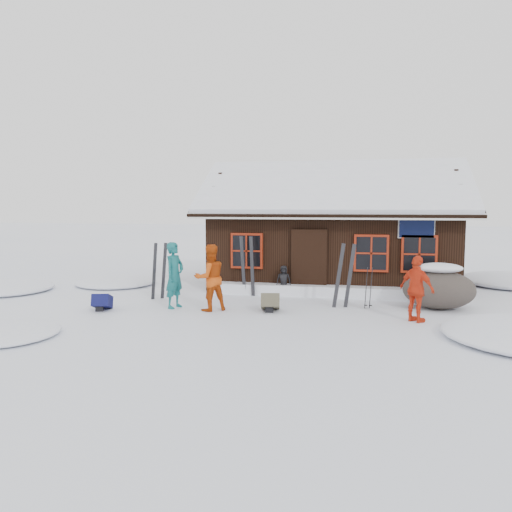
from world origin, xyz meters
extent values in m
plane|color=white|center=(0.00, 0.00, 0.00)|extent=(120.00, 120.00, 0.00)
cube|color=black|center=(1.50, 5.00, 1.25)|extent=(8.00, 5.00, 2.50)
cube|color=black|center=(1.50, 3.52, 3.35)|extent=(8.90, 3.14, 1.88)
cube|color=black|center=(1.50, 6.47, 3.35)|extent=(8.90, 3.14, 1.88)
cube|color=white|center=(1.50, 3.52, 3.49)|extent=(8.72, 3.07, 1.86)
cube|color=white|center=(1.50, 6.47, 3.49)|extent=(8.72, 3.07, 1.86)
cube|color=white|center=(1.50, 5.00, 4.22)|extent=(8.81, 0.22, 0.14)
cube|color=silver|center=(1.50, 2.05, 2.48)|extent=(8.90, 0.10, 0.20)
cube|color=black|center=(0.90, 2.45, 1.00)|extent=(1.00, 0.10, 2.00)
cube|color=black|center=(4.10, 2.42, 2.15)|extent=(1.00, 0.06, 0.60)
cube|color=maroon|center=(-1.10, 2.44, 1.35)|extent=(1.04, 0.10, 1.14)
cube|color=black|center=(-1.10, 2.40, 1.35)|extent=(0.90, 0.04, 1.00)
cube|color=maroon|center=(2.80, 2.44, 1.35)|extent=(1.04, 0.10, 1.14)
cube|color=black|center=(2.80, 2.40, 1.35)|extent=(0.90, 0.04, 1.00)
cube|color=maroon|center=(4.20, 2.44, 1.35)|extent=(1.04, 0.10, 1.14)
cube|color=black|center=(4.20, 2.40, 1.35)|extent=(0.90, 0.04, 1.00)
cube|color=white|center=(1.50, 2.25, 0.17)|extent=(7.60, 0.60, 0.35)
ellipsoid|color=white|center=(-6.00, 3.00, 0.00)|extent=(2.80, 2.80, 0.34)
ellipsoid|color=white|center=(-5.00, -4.00, 0.00)|extent=(2.40, 2.40, 0.29)
ellipsoid|color=white|center=(-9.00, 1.00, 0.00)|extent=(3.20, 3.20, 0.38)
imported|color=#145D5F|center=(-2.48, -0.36, 0.90)|extent=(0.60, 0.75, 1.81)
imported|color=#BA430D|center=(-1.42, -0.52, 0.89)|extent=(1.09, 1.07, 1.77)
imported|color=red|center=(3.82, -0.75, 0.80)|extent=(0.96, 0.93, 1.61)
imported|color=black|center=(0.14, 2.20, 0.47)|extent=(0.48, 0.33, 0.94)
ellipsoid|color=#483F39|center=(4.58, 0.98, 0.52)|extent=(1.91, 1.43, 1.05)
ellipsoid|color=white|center=(4.58, 0.98, 0.99)|extent=(1.20, 0.87, 0.27)
cube|color=black|center=(-3.56, 0.75, 0.82)|extent=(0.18, 0.19, 1.74)
cube|color=black|center=(-3.31, 0.89, 0.82)|extent=(0.25, 0.07, 1.74)
cube|color=black|center=(-1.11, 1.96, 0.90)|extent=(0.22, 0.08, 1.90)
cube|color=black|center=(-0.81, 1.90, 0.90)|extent=(0.20, 0.12, 1.90)
cube|color=black|center=(1.91, 0.63, 0.86)|extent=(0.34, 0.13, 1.82)
cube|color=black|center=(2.21, 0.61, 0.86)|extent=(0.33, 0.17, 1.82)
cylinder|color=black|center=(2.65, 0.65, 0.55)|extent=(0.08, 0.10, 1.17)
cylinder|color=black|center=(2.78, 0.65, 0.55)|extent=(0.08, 0.10, 1.17)
cube|color=#101144|center=(-4.27, -1.07, 0.16)|extent=(0.59, 0.69, 0.32)
cube|color=#4F4A38|center=(0.16, -0.27, 0.18)|extent=(0.59, 0.72, 0.35)
camera|label=1|loc=(2.48, -13.10, 2.79)|focal=35.00mm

